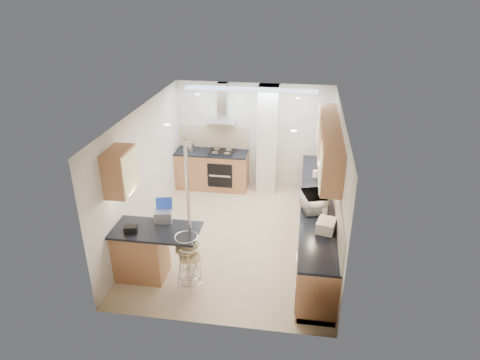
# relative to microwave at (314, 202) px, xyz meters

# --- Properties ---
(ground) EXTENTS (4.80, 4.80, 0.00)m
(ground) POSITION_rel_microwave_xyz_m (-1.40, 0.36, -1.07)
(ground) COLOR tan
(ground) RESTS_ON ground
(room_shell) EXTENTS (3.64, 4.84, 2.51)m
(room_shell) POSITION_rel_microwave_xyz_m (-1.08, 0.74, 0.47)
(room_shell) COLOR beige
(room_shell) RESTS_ON ground
(right_counter) EXTENTS (0.63, 4.40, 0.92)m
(right_counter) POSITION_rel_microwave_xyz_m (0.10, 0.36, -0.61)
(right_counter) COLOR #A66742
(right_counter) RESTS_ON ground
(back_counter) EXTENTS (1.70, 0.63, 0.92)m
(back_counter) POSITION_rel_microwave_xyz_m (-2.35, 2.46, -0.61)
(back_counter) COLOR #A66742
(back_counter) RESTS_ON ground
(peninsula) EXTENTS (1.47, 0.72, 0.94)m
(peninsula) POSITION_rel_microwave_xyz_m (-2.53, -1.09, -0.59)
(peninsula) COLOR #A66742
(peninsula) RESTS_ON ground
(microwave) EXTENTS (0.50, 0.62, 0.30)m
(microwave) POSITION_rel_microwave_xyz_m (0.00, 0.00, 0.00)
(microwave) COLOR white
(microwave) RESTS_ON right_counter
(laptop) EXTENTS (0.32, 0.27, 0.19)m
(laptop) POSITION_rel_microwave_xyz_m (-2.45, -0.83, -0.03)
(laptop) COLOR #ABACB3
(laptop) RESTS_ON peninsula
(bag) EXTENTS (0.23, 0.19, 0.11)m
(bag) POSITION_rel_microwave_xyz_m (-2.86, -1.22, -0.07)
(bag) COLOR black
(bag) RESTS_ON peninsula
(bar_stool_near) EXTENTS (0.41, 0.41, 0.96)m
(bar_stool_near) POSITION_rel_microwave_xyz_m (-1.96, -1.24, -0.59)
(bar_stool_near) COLOR tan
(bar_stool_near) RESTS_ON ground
(bar_stool_end) EXTENTS (0.48, 0.48, 0.88)m
(bar_stool_end) POSITION_rel_microwave_xyz_m (-1.87, -1.37, -0.63)
(bar_stool_end) COLOR tan
(bar_stool_end) RESTS_ON ground
(jar_a) EXTENTS (0.12, 0.12, 0.17)m
(jar_a) POSITION_rel_microwave_xyz_m (0.26, 1.24, -0.06)
(jar_a) COLOR silver
(jar_a) RESTS_ON right_counter
(jar_b) EXTENTS (0.11, 0.11, 0.15)m
(jar_b) POSITION_rel_microwave_xyz_m (0.05, 1.37, -0.08)
(jar_b) COLOR silver
(jar_b) RESTS_ON right_counter
(jar_c) EXTENTS (0.15, 0.15, 0.18)m
(jar_c) POSITION_rel_microwave_xyz_m (0.23, 0.24, -0.06)
(jar_c) COLOR beige
(jar_c) RESTS_ON right_counter
(jar_d) EXTENTS (0.11, 0.11, 0.15)m
(jar_d) POSITION_rel_microwave_xyz_m (0.18, -0.21, -0.07)
(jar_d) COLOR white
(jar_d) RESTS_ON right_counter
(bread_bin) EXTENTS (0.35, 0.41, 0.18)m
(bread_bin) POSITION_rel_microwave_xyz_m (0.20, -0.68, -0.06)
(bread_bin) COLOR silver
(bread_bin) RESTS_ON right_counter
(kettle) EXTENTS (0.16, 0.16, 0.23)m
(kettle) POSITION_rel_microwave_xyz_m (-2.84, 2.41, -0.03)
(kettle) COLOR silver
(kettle) RESTS_ON back_counter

